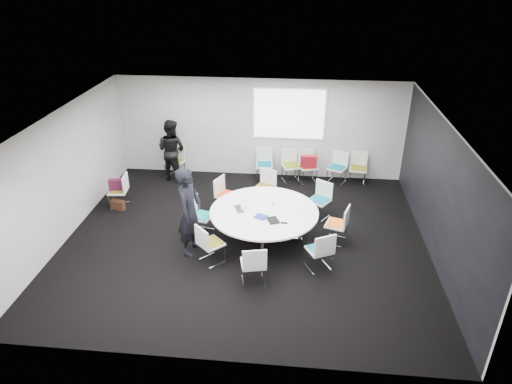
# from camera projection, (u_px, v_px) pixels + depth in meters

# --- Properties ---
(room_shell) EXTENTS (8.08, 7.08, 2.88)m
(room_shell) POSITION_uv_depth(u_px,v_px,m) (249.00, 184.00, 9.62)
(room_shell) COLOR black
(room_shell) RESTS_ON ground
(conference_table) EXTENTS (2.37, 2.37, 0.73)m
(conference_table) POSITION_uv_depth(u_px,v_px,m) (264.00, 218.00, 10.02)
(conference_table) COLOR silver
(conference_table) RESTS_ON ground
(projection_screen) EXTENTS (1.90, 0.03, 1.35)m
(projection_screen) POSITION_uv_depth(u_px,v_px,m) (289.00, 114.00, 12.41)
(projection_screen) COLOR white
(projection_screen) RESTS_ON room_shell
(chair_ring_a) EXTENTS (0.57, 0.58, 0.88)m
(chair_ring_a) POSITION_uv_depth(u_px,v_px,m) (336.00, 231.00, 10.06)
(chair_ring_a) COLOR silver
(chair_ring_a) RESTS_ON ground
(chair_ring_b) EXTENTS (0.63, 0.63, 0.88)m
(chair_ring_b) POSITION_uv_depth(u_px,v_px,m) (319.00, 206.00, 11.04)
(chair_ring_b) COLOR silver
(chair_ring_b) RESTS_ON ground
(chair_ring_c) EXTENTS (0.60, 0.59, 0.88)m
(chair_ring_c) POSITION_uv_depth(u_px,v_px,m) (265.00, 193.00, 11.65)
(chair_ring_c) COLOR silver
(chair_ring_c) RESTS_ON ground
(chair_ring_d) EXTENTS (0.59, 0.60, 0.88)m
(chair_ring_d) POSITION_uv_depth(u_px,v_px,m) (227.00, 201.00, 11.28)
(chair_ring_d) COLOR silver
(chair_ring_d) RESTS_ON ground
(chair_ring_e) EXTENTS (0.55, 0.55, 0.88)m
(chair_ring_e) POSITION_uv_depth(u_px,v_px,m) (202.00, 222.00, 10.38)
(chair_ring_e) COLOR silver
(chair_ring_e) RESTS_ON ground
(chair_ring_f) EXTENTS (0.64, 0.64, 0.88)m
(chair_ring_f) POSITION_uv_depth(u_px,v_px,m) (211.00, 250.00, 9.39)
(chair_ring_f) COLOR silver
(chair_ring_f) RESTS_ON ground
(chair_ring_g) EXTENTS (0.55, 0.54, 0.88)m
(chair_ring_g) POSITION_uv_depth(u_px,v_px,m) (253.00, 271.00, 8.77)
(chair_ring_g) COLOR silver
(chair_ring_g) RESTS_ON ground
(chair_ring_h) EXTENTS (0.61, 0.61, 0.88)m
(chair_ring_h) POSITION_uv_depth(u_px,v_px,m) (319.00, 257.00, 9.18)
(chair_ring_h) COLOR silver
(chair_ring_h) RESTS_ON ground
(chair_back_a) EXTENTS (0.50, 0.48, 0.88)m
(chair_back_a) POSITION_uv_depth(u_px,v_px,m) (264.00, 170.00, 12.92)
(chair_back_a) COLOR silver
(chair_back_a) RESTS_ON ground
(chair_back_b) EXTENTS (0.58, 0.58, 0.88)m
(chair_back_b) POSITION_uv_depth(u_px,v_px,m) (291.00, 171.00, 12.86)
(chair_back_b) COLOR silver
(chair_back_b) RESTS_ON ground
(chair_back_c) EXTENTS (0.57, 0.57, 0.88)m
(chair_back_c) POSITION_uv_depth(u_px,v_px,m) (308.00, 172.00, 12.82)
(chair_back_c) COLOR silver
(chair_back_c) RESTS_ON ground
(chair_back_d) EXTENTS (0.61, 0.60, 0.88)m
(chair_back_d) POSITION_uv_depth(u_px,v_px,m) (337.00, 173.00, 12.74)
(chair_back_d) COLOR silver
(chair_back_d) RESTS_ON ground
(chair_back_e) EXTENTS (0.51, 0.50, 0.88)m
(chair_back_e) POSITION_uv_depth(u_px,v_px,m) (357.00, 174.00, 12.70)
(chair_back_e) COLOR silver
(chair_back_e) RESTS_ON ground
(chair_spare_left) EXTENTS (0.50, 0.51, 0.88)m
(chair_spare_left) POSITION_uv_depth(u_px,v_px,m) (120.00, 197.00, 11.50)
(chair_spare_left) COLOR silver
(chair_spare_left) RESTS_ON ground
(chair_person_back) EXTENTS (0.60, 0.59, 0.88)m
(chair_person_back) POSITION_uv_depth(u_px,v_px,m) (175.00, 167.00, 13.11)
(chair_person_back) COLOR silver
(chair_person_back) RESTS_ON ground
(person_main) EXTENTS (0.57, 0.77, 1.95)m
(person_main) POSITION_uv_depth(u_px,v_px,m) (189.00, 212.00, 9.41)
(person_main) COLOR black
(person_main) RESTS_ON ground
(person_back) EXTENTS (1.03, 0.91, 1.75)m
(person_back) POSITION_uv_depth(u_px,v_px,m) (172.00, 150.00, 12.69)
(person_back) COLOR black
(person_back) RESTS_ON ground
(laptop) EXTENTS (0.34, 0.40, 0.03)m
(laptop) POSITION_uv_depth(u_px,v_px,m) (241.00, 208.00, 10.00)
(laptop) COLOR #333338
(laptop) RESTS_ON conference_table
(laptop_lid) EXTENTS (0.07, 0.30, 0.22)m
(laptop_lid) POSITION_uv_depth(u_px,v_px,m) (244.00, 203.00, 10.00)
(laptop_lid) COLOR silver
(laptop_lid) RESTS_ON conference_table
(notebook_black) EXTENTS (0.32, 0.36, 0.02)m
(notebook_black) POSITION_uv_depth(u_px,v_px,m) (273.00, 220.00, 9.56)
(notebook_black) COLOR black
(notebook_black) RESTS_ON conference_table
(tablet_folio) EXTENTS (0.32, 0.28, 0.03)m
(tablet_folio) POSITION_uv_depth(u_px,v_px,m) (261.00, 217.00, 9.69)
(tablet_folio) COLOR navy
(tablet_folio) RESTS_ON conference_table
(papers_right) EXTENTS (0.34, 0.27, 0.00)m
(papers_right) POSITION_uv_depth(u_px,v_px,m) (292.00, 208.00, 10.03)
(papers_right) COLOR silver
(papers_right) RESTS_ON conference_table
(papers_front) EXTENTS (0.36, 0.32, 0.00)m
(papers_front) POSITION_uv_depth(u_px,v_px,m) (297.00, 216.00, 9.73)
(papers_front) COLOR white
(papers_front) RESTS_ON conference_table
(cup) EXTENTS (0.08, 0.08, 0.09)m
(cup) POSITION_uv_depth(u_px,v_px,m) (272.00, 204.00, 10.14)
(cup) COLOR white
(cup) RESTS_ON conference_table
(phone) EXTENTS (0.15, 0.08, 0.01)m
(phone) POSITION_uv_depth(u_px,v_px,m) (284.00, 223.00, 9.47)
(phone) COLOR black
(phone) RESTS_ON conference_table
(maroon_bag) EXTENTS (0.42, 0.24, 0.28)m
(maroon_bag) POSITION_uv_depth(u_px,v_px,m) (117.00, 184.00, 11.34)
(maroon_bag) COLOR #451229
(maroon_bag) RESTS_ON chair_spare_left
(brown_bag) EXTENTS (0.39, 0.23, 0.24)m
(brown_bag) POSITION_uv_depth(u_px,v_px,m) (118.00, 205.00, 11.44)
(brown_bag) COLOR #371D11
(brown_bag) RESTS_ON ground
(red_jacket) EXTENTS (0.45, 0.17, 0.36)m
(red_jacket) POSITION_uv_depth(u_px,v_px,m) (309.00, 161.00, 12.42)
(red_jacket) COLOR maroon
(red_jacket) RESTS_ON chair_back_c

